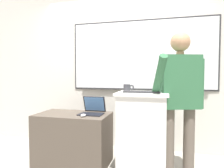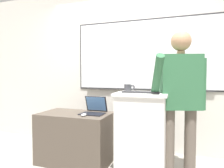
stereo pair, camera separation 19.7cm
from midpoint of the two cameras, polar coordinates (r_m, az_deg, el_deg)
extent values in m
cube|color=beige|center=(3.39, 5.04, 4.91)|extent=(6.40, 0.12, 2.71)
cube|color=#2D2D30|center=(3.27, 11.20, 8.18)|extent=(2.32, 0.02, 1.13)
cube|color=white|center=(3.27, 11.19, 8.19)|extent=(2.27, 0.02, 1.08)
cube|color=#2D2D30|center=(3.24, 11.06, -1.54)|extent=(2.04, 0.04, 0.02)
cube|color=silver|center=(2.49, 10.84, -14.48)|extent=(0.55, 0.48, 0.98)
cube|color=silver|center=(2.39, 10.95, -2.77)|extent=(0.60, 0.52, 0.03)
cube|color=#4C4238|center=(2.90, -8.46, -14.94)|extent=(0.98, 0.57, 0.69)
cylinder|color=brown|center=(2.53, 18.15, -16.08)|extent=(0.13, 0.13, 0.83)
cylinder|color=brown|center=(2.61, 23.52, -15.62)|extent=(0.13, 0.13, 0.83)
cube|color=#2D603D|center=(2.44, 21.17, 0.53)|extent=(0.49, 0.34, 0.62)
cylinder|color=tan|center=(2.45, 21.30, 8.29)|extent=(0.09, 0.09, 0.04)
sphere|color=tan|center=(2.47, 21.35, 11.38)|extent=(0.23, 0.23, 0.23)
cylinder|color=#2D603D|center=(2.19, 15.22, 1.39)|extent=(0.21, 0.44, 0.52)
cylinder|color=#2D603D|center=(2.53, 26.46, -0.05)|extent=(0.08, 0.08, 0.59)
cube|color=black|center=(2.70, -3.64, -8.54)|extent=(0.32, 0.21, 0.01)
cube|color=black|center=(2.81, -2.52, -5.70)|extent=(0.31, 0.09, 0.22)
cube|color=#598CCC|center=(2.80, -2.58, -5.67)|extent=(0.28, 0.07, 0.19)
cube|color=#2D2D30|center=(2.32, 10.59, -2.30)|extent=(0.43, 0.12, 0.02)
ellipsoid|color=#BCBCC1|center=(2.59, -5.89, -8.79)|extent=(0.06, 0.10, 0.03)
cylinder|color=#333338|center=(2.61, 6.63, -1.02)|extent=(0.09, 0.09, 0.08)
torus|color=#333338|center=(2.59, 7.99, -0.96)|extent=(0.07, 0.02, 0.07)
camera|label=1|loc=(0.10, -87.73, 0.11)|focal=32.00mm
camera|label=2|loc=(0.10, 92.27, -0.11)|focal=32.00mm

